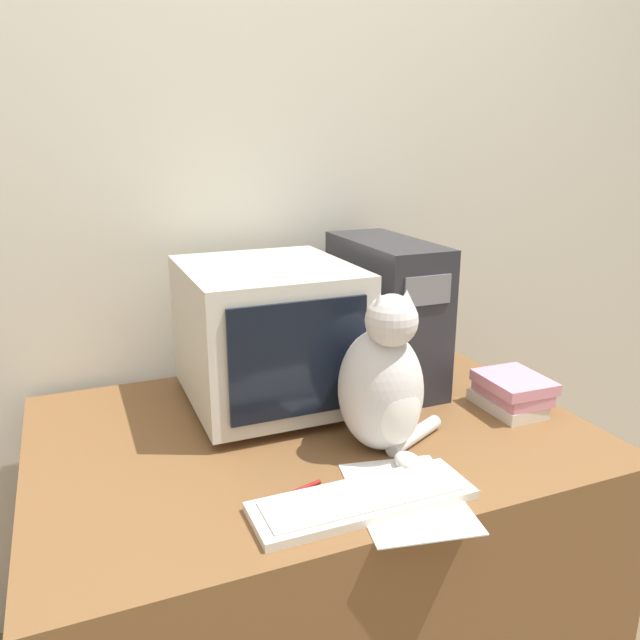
% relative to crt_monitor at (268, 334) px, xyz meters
% --- Properties ---
extents(wall_back, '(7.00, 0.05, 2.50)m').
position_rel_crt_monitor_xyz_m(wall_back, '(0.05, 0.35, 0.28)').
color(wall_back, beige).
rests_on(wall_back, ground_plane).
extents(desk, '(1.32, 0.93, 0.77)m').
position_rel_crt_monitor_xyz_m(desk, '(0.05, -0.18, -0.58)').
color(desk, brown).
rests_on(desk, ground_plane).
extents(crt_monitor, '(0.42, 0.47, 0.38)m').
position_rel_crt_monitor_xyz_m(crt_monitor, '(0.00, 0.00, 0.00)').
color(crt_monitor, beige).
rests_on(crt_monitor, desk).
extents(computer_tower, '(0.19, 0.44, 0.42)m').
position_rel_crt_monitor_xyz_m(computer_tower, '(0.36, 0.03, 0.01)').
color(computer_tower, '#28282D').
rests_on(computer_tower, desk).
extents(keyboard, '(0.45, 0.14, 0.02)m').
position_rel_crt_monitor_xyz_m(keyboard, '(0.02, -0.53, -0.19)').
color(keyboard, silver).
rests_on(keyboard, desk).
extents(cat, '(0.28, 0.27, 0.38)m').
position_rel_crt_monitor_xyz_m(cat, '(0.16, -0.34, -0.04)').
color(cat, silver).
rests_on(cat, desk).
extents(book_stack, '(0.16, 0.20, 0.09)m').
position_rel_crt_monitor_xyz_m(book_stack, '(0.57, -0.28, -0.15)').
color(book_stack, beige).
rests_on(book_stack, desk).
extents(pen, '(0.13, 0.04, 0.01)m').
position_rel_crt_monitor_xyz_m(pen, '(-0.10, -0.44, -0.19)').
color(pen, maroon).
rests_on(pen, desk).
extents(paper_sheet, '(0.26, 0.33, 0.00)m').
position_rel_crt_monitor_xyz_m(paper_sheet, '(0.11, -0.54, -0.19)').
color(paper_sheet, white).
rests_on(paper_sheet, desk).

